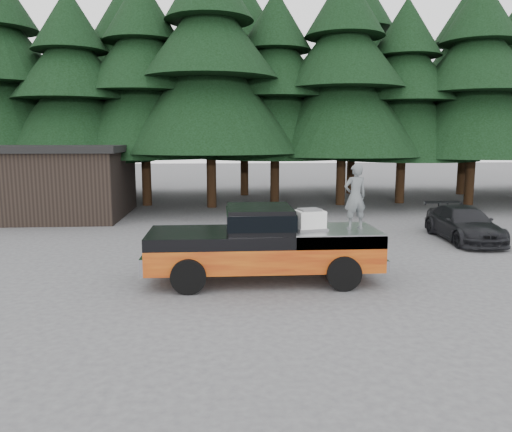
{
  "coord_description": "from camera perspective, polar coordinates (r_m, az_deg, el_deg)",
  "views": [
    {
      "loc": [
        -0.55,
        -11.67,
        3.64
      ],
      "look_at": [
        0.3,
        0.0,
        1.79
      ],
      "focal_mm": 35.0,
      "sensor_mm": 36.0,
      "label": 1
    }
  ],
  "objects": [
    {
      "name": "parked_car",
      "position": [
        19.23,
        22.64,
        -0.82
      ],
      "size": [
        1.86,
        4.22,
        1.2
      ],
      "primitive_type": "imported",
      "rotation": [
        0.0,
        0.0,
        -0.04
      ],
      "color": "black",
      "rests_on": "ground"
    },
    {
      "name": "air_compressor",
      "position": [
        12.64,
        6.14,
        -0.53
      ],
      "size": [
        0.8,
        0.71,
        0.47
      ],
      "primitive_type": "cube",
      "rotation": [
        0.0,
        0.0,
        0.22
      ],
      "color": "silver",
      "rests_on": "pickup_truck"
    },
    {
      "name": "truck_cab",
      "position": [
        12.59,
        0.39,
        -0.24
      ],
      "size": [
        1.66,
        1.9,
        0.59
      ],
      "primitive_type": "cube",
      "color": "black",
      "rests_on": "pickup_truck"
    },
    {
      "name": "man_on_bed",
      "position": [
        12.9,
        11.27,
        2.21
      ],
      "size": [
        0.68,
        0.52,
        1.66
      ],
      "primitive_type": "imported",
      "rotation": [
        0.0,
        0.0,
        3.35
      ],
      "color": "#575C5E",
      "rests_on": "pickup_truck"
    },
    {
      "name": "pickup_truck",
      "position": [
        12.79,
        0.84,
        -4.48
      ],
      "size": [
        6.0,
        2.04,
        1.33
      ],
      "primitive_type": null,
      "color": "#C15D10",
      "rests_on": "ground"
    },
    {
      "name": "treeline",
      "position": [
        29.17,
        -2.28,
        17.01
      ],
      "size": [
        60.15,
        16.05,
        17.5
      ],
      "color": "black",
      "rests_on": "ground"
    },
    {
      "name": "utility_building",
      "position": [
        25.21,
        -23.76,
        3.72
      ],
      "size": [
        8.4,
        6.4,
        3.3
      ],
      "color": "black",
      "rests_on": "ground"
    },
    {
      "name": "ground",
      "position": [
        12.23,
        -1.39,
        -8.35
      ],
      "size": [
        120.0,
        120.0,
        0.0
      ],
      "primitive_type": "plane",
      "color": "#454648",
      "rests_on": "ground"
    }
  ]
}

